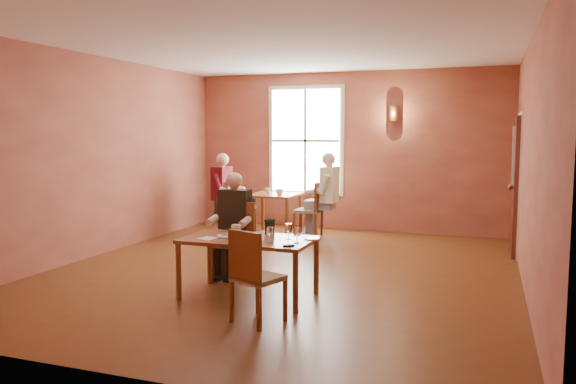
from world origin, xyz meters
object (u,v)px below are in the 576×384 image
(chair_empty, at_px, (258,276))
(diner_main, at_px, (232,229))
(chair_diner_main, at_px, (233,242))
(second_table, at_px, (274,214))
(chair_diner_white, at_px, (308,209))
(diner_white, at_px, (310,196))
(main_table, at_px, (249,268))
(diner_maroon, at_px, (240,194))
(chair_diner_maroon, at_px, (242,207))

(chair_empty, bearing_deg, diner_main, 145.20)
(chair_empty, bearing_deg, chair_diner_main, 144.62)
(second_table, height_order, chair_diner_white, chair_diner_white)
(chair_diner_main, xyz_separation_m, chair_diner_white, (-0.00, 3.15, 0.01))
(chair_diner_main, distance_m, diner_main, 0.17)
(second_table, distance_m, diner_white, 0.77)
(main_table, xyz_separation_m, chair_diner_white, (-0.50, 3.80, 0.15))
(diner_white, bearing_deg, main_table, -172.89)
(main_table, height_order, second_table, second_table)
(diner_maroon, bearing_deg, chair_diner_white, 90.00)
(chair_diner_white, bearing_deg, chair_diner_maroon, 90.00)
(diner_white, bearing_deg, second_table, 90.00)
(second_table, xyz_separation_m, chair_diner_maroon, (-0.65, 0.00, 0.11))
(diner_main, height_order, chair_empty, diner_main)
(chair_empty, bearing_deg, diner_maroon, 137.35)
(diner_main, xyz_separation_m, second_table, (-0.65, 3.18, -0.28))
(diner_main, relative_size, second_table, 1.53)
(chair_diner_white, distance_m, diner_white, 0.24)
(chair_diner_main, height_order, chair_diner_white, chair_diner_white)
(chair_diner_maroon, bearing_deg, main_table, 25.40)
(main_table, distance_m, chair_diner_maroon, 4.21)
(second_table, relative_size, chair_diner_maroon, 0.88)
(main_table, distance_m, diner_white, 3.85)
(chair_diner_main, distance_m, diner_maroon, 3.43)
(chair_diner_maroon, bearing_deg, chair_diner_white, 90.00)
(main_table, relative_size, diner_white, 0.99)
(main_table, relative_size, chair_diner_white, 1.47)
(chair_diner_main, relative_size, chair_diner_white, 0.98)
(second_table, xyz_separation_m, chair_diner_white, (0.65, 0.00, 0.12))
(diner_white, distance_m, diner_maroon, 1.36)
(second_table, relative_size, chair_diner_white, 0.86)
(second_table, bearing_deg, diner_white, 0.00)
(chair_empty, relative_size, chair_diner_white, 0.94)
(chair_diner_main, bearing_deg, chair_empty, 123.77)
(chair_diner_main, distance_m, chair_diner_maroon, 3.41)
(chair_diner_main, distance_m, chair_empty, 1.67)
(chair_diner_main, height_order, second_table, chair_diner_main)
(chair_diner_main, distance_m, chair_diner_white, 3.15)
(diner_white, height_order, chair_diner_maroon, diner_white)
(main_table, xyz_separation_m, diner_main, (-0.50, 0.62, 0.31))
(main_table, distance_m, diner_maroon, 4.23)
(diner_maroon, bearing_deg, diner_main, 22.76)
(chair_empty, distance_m, second_table, 4.80)
(main_table, xyz_separation_m, diner_maroon, (-1.83, 3.80, 0.37))
(second_table, bearing_deg, chair_diner_white, 0.00)
(main_table, relative_size, diner_main, 1.12)
(chair_empty, distance_m, diner_maroon, 5.07)
(diner_main, xyz_separation_m, chair_diner_maroon, (-1.30, 3.18, -0.17))
(chair_empty, height_order, chair_diner_white, chair_diner_white)
(chair_empty, bearing_deg, second_table, 130.07)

